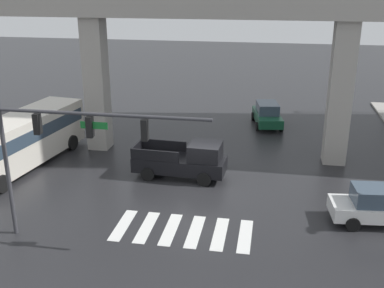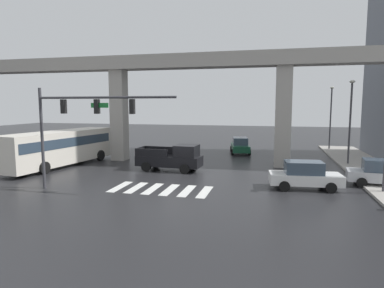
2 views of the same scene
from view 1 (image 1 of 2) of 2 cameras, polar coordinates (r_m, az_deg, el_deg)
ground_plane at (r=24.87m, az=0.89°, el=-5.37°), size 120.00×120.00×0.00m
crosswalk_stripes at (r=20.91m, az=-1.14°, el=-10.54°), size 6.05×2.80×0.01m
elevated_overpass at (r=27.69m, az=2.73°, el=14.57°), size 55.12×1.88×9.56m
pickup_truck at (r=25.78m, az=-0.87°, el=-2.04°), size 5.19×2.28×2.08m
city_bus at (r=28.55m, az=-20.77°, el=0.39°), size 3.96×11.04×2.99m
sedan_dark_green at (r=35.54m, az=9.20°, el=3.62°), size 2.50×4.54×1.72m
sedan_white at (r=22.77m, az=21.93°, el=-7.01°), size 4.45×2.27×1.72m
traffic_signal_mast at (r=19.10m, az=-15.47°, el=0.74°), size 8.69×0.32×6.20m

